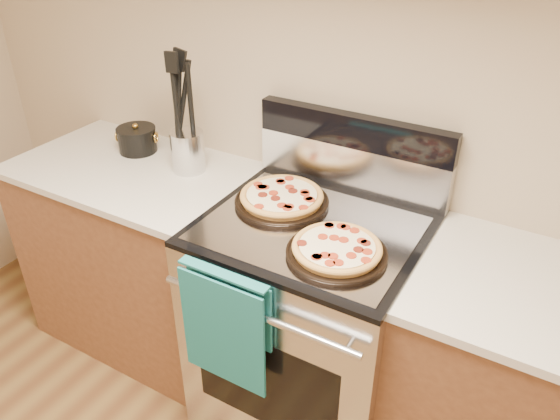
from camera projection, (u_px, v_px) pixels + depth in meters
The scene contains 16 objects.
wall_back at pixel (362, 77), 1.93m from camera, with size 4.00×4.00×0.00m, color #C3AB8D.
range_body at pixel (310, 326), 2.14m from camera, with size 0.76×0.68×0.90m, color #B7B7BC.
oven_window at pixel (265, 384), 1.89m from camera, with size 0.56×0.01×0.40m, color black.
cooktop at pixel (313, 227), 1.90m from camera, with size 0.76×0.68×0.02m, color black.
backsplash_lower at pixel (351, 167), 2.08m from camera, with size 0.76×0.06×0.18m, color silver.
backsplash_upper at pixel (354, 130), 2.00m from camera, with size 0.76×0.06×0.12m, color black.
oven_handle at pixel (257, 315), 1.68m from camera, with size 0.03×0.03×0.70m, color silver.
dish_towel at pixel (226, 325), 1.78m from camera, with size 0.32×0.05×0.42m, color #187B6B, non-canonical shape.
foil_sheet at pixel (309, 228), 1.87m from camera, with size 0.70×0.55×0.01m, color gray.
cabinet_left at pixel (145, 257), 2.54m from camera, with size 1.00×0.62×0.88m, color brown.
countertop_left at pixel (131, 170), 2.31m from camera, with size 1.02×0.64×0.03m, color beige.
cabinet_right at pixel (552, 417), 1.79m from camera, with size 1.00×0.62×0.88m, color brown.
pepperoni_pizza_back at pixel (282, 198), 2.00m from camera, with size 0.34×0.34×0.05m, color #B68237, non-canonical shape.
pepperoni_pizza_front at pixel (337, 250), 1.72m from camera, with size 0.32×0.32×0.04m, color #B68237, non-canonical shape.
utensil_crock at pixel (188, 151), 2.23m from camera, with size 0.14×0.14×0.17m, color silver.
saucepan at pixel (137, 141), 2.41m from camera, with size 0.17×0.17×0.10m, color black.
Camera 1 is at (0.70, 0.21, 1.94)m, focal length 35.00 mm.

